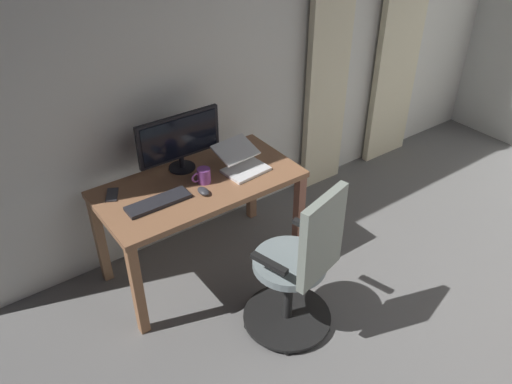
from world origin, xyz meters
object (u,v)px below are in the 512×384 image
cell_phone_face_up (112,195)px  cell_phone_by_monitor (234,150)px  laptop (242,162)px  mug_coffee (203,176)px  office_chair (299,270)px  desk (200,194)px  computer_keyboard (158,202)px  computer_monitor (179,139)px  computer_mouse (203,191)px

cell_phone_face_up → cell_phone_by_monitor: (-0.93, -0.02, 0.00)m
laptop → mug_coffee: bearing=-7.1°
office_chair → desk: bearing=86.7°
cell_phone_by_monitor → laptop: bearing=97.5°
desk → computer_keyboard: size_ratio=3.30×
computer_keyboard → desk: bearing=-168.2°
desk → laptop: laptop is taller
computer_monitor → computer_mouse: 0.40m
cell_phone_by_monitor → office_chair: bearing=106.3°
laptop → cell_phone_face_up: 0.86m
cell_phone_face_up → mug_coffee: bearing=-172.6°
office_chair → computer_keyboard: (0.49, -0.76, 0.26)m
mug_coffee → office_chair: bearing=100.4°
desk → mug_coffee: size_ratio=10.00×
office_chair → computer_monitor: (0.18, -1.04, 0.46)m
office_chair → mug_coffee: 0.87m
cell_phone_by_monitor → cell_phone_face_up: bearing=30.9°
laptop → cell_phone_by_monitor: bearing=-117.2°
computer_keyboard → mug_coffee: bearing=-172.9°
computer_keyboard → cell_phone_by_monitor: size_ratio=2.78×
desk → computer_mouse: bearing=71.0°
office_chair → cell_phone_by_monitor: bearing=61.7°
desk → cell_phone_by_monitor: cell_phone_by_monitor is taller
computer_keyboard → laptop: bearing=-177.0°
computer_monitor → laptop: bearing=142.6°
office_chair → laptop: 0.86m
desk → computer_monitor: bearing=-88.5°
office_chair → cell_phone_face_up: bearing=109.3°
office_chair → computer_keyboard: size_ratio=2.64×
office_chair → cell_phone_by_monitor: 1.09m
office_chair → computer_monitor: computer_monitor is taller
cell_phone_by_monitor → mug_coffee: 0.45m
computer_mouse → desk: bearing=-109.0°
computer_keyboard → computer_monitor: bearing=-138.7°
desk → cell_phone_face_up: size_ratio=9.17×
computer_mouse → laptop: bearing=-164.6°
computer_keyboard → computer_mouse: computer_mouse is taller
computer_keyboard → mug_coffee: (-0.35, -0.04, 0.04)m
cell_phone_face_up → computer_monitor: bearing=-148.3°
computer_keyboard → mug_coffee: mug_coffee is taller
office_chair → computer_mouse: 0.77m
mug_coffee → desk: bearing=-46.7°
computer_monitor → cell_phone_by_monitor: 0.47m
cell_phone_by_monitor → mug_coffee: mug_coffee is taller
office_chair → cell_phone_face_up: size_ratio=7.32×
computer_keyboard → computer_mouse: 0.29m
computer_mouse → cell_phone_by_monitor: (-0.46, -0.34, -0.01)m
office_chair → mug_coffee: size_ratio=7.98×
laptop → mug_coffee: laptop is taller
computer_monitor → cell_phone_by_monitor: size_ratio=4.07×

